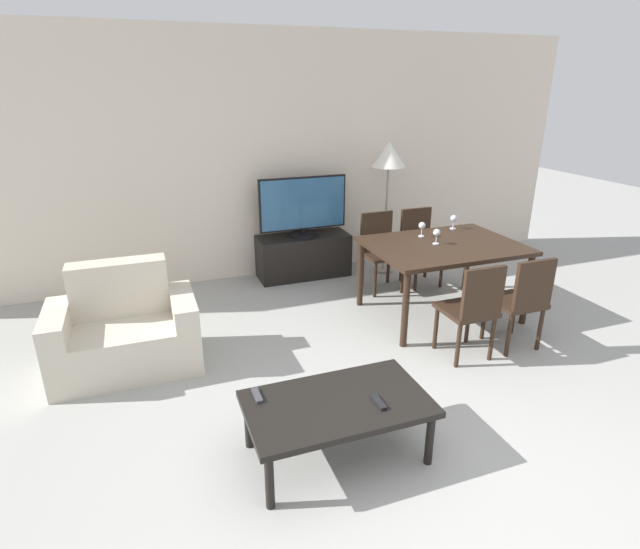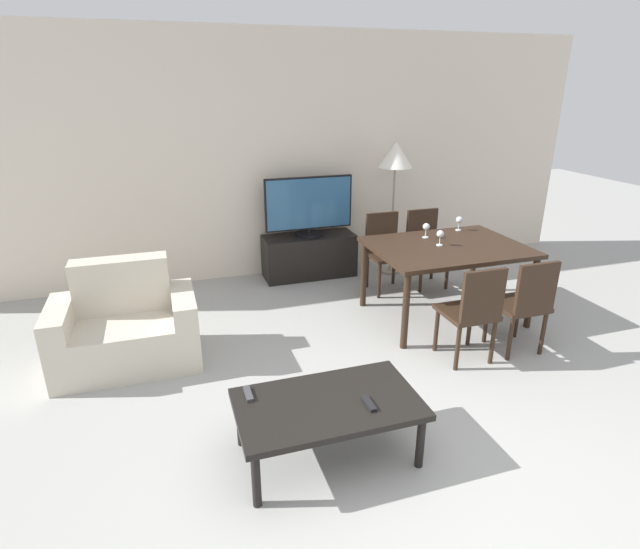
% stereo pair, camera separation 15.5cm
% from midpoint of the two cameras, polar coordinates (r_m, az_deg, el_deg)
% --- Properties ---
extents(ground_plane, '(18.00, 18.00, 0.00)m').
position_cam_midpoint_polar(ground_plane, '(3.07, 11.41, -23.73)').
color(ground_plane, '#9E9E99').
extents(wall_back, '(7.83, 0.06, 2.70)m').
position_cam_midpoint_polar(wall_back, '(5.76, -7.52, 12.96)').
color(wall_back, beige).
rests_on(wall_back, ground_plane).
extents(armchair, '(1.11, 0.67, 0.83)m').
position_cam_midpoint_polar(armchair, '(4.29, -22.37, -6.20)').
color(armchair, beige).
rests_on(armchair, ground_plane).
extents(tv_stand, '(1.07, 0.41, 0.50)m').
position_cam_midpoint_polar(tv_stand, '(5.85, -2.66, 2.13)').
color(tv_stand, black).
rests_on(tv_stand, ground_plane).
extents(tv, '(1.01, 0.32, 0.68)m').
position_cam_midpoint_polar(tv, '(5.69, -2.75, 7.75)').
color(tv, black).
rests_on(tv, tv_stand).
extents(coffee_table, '(1.09, 0.63, 0.39)m').
position_cam_midpoint_polar(coffee_table, '(3.06, 0.48, -14.92)').
color(coffee_table, black).
rests_on(coffee_table, ground_plane).
extents(dining_table, '(1.40, 1.04, 0.73)m').
position_cam_midpoint_polar(dining_table, '(4.85, 13.01, 2.62)').
color(dining_table, black).
rests_on(dining_table, ground_plane).
extents(dining_chair_near, '(0.40, 0.40, 0.84)m').
position_cam_midpoint_polar(dining_chair_near, '(4.16, 16.00, -3.59)').
color(dining_chair_near, black).
rests_on(dining_chair_near, ground_plane).
extents(dining_chair_far, '(0.40, 0.40, 0.84)m').
position_cam_midpoint_polar(dining_chair_far, '(5.70, 10.52, 3.59)').
color(dining_chair_far, black).
rests_on(dining_chair_far, ground_plane).
extents(dining_chair_near_right, '(0.40, 0.40, 0.84)m').
position_cam_midpoint_polar(dining_chair_near_right, '(4.45, 21.16, -2.57)').
color(dining_chair_near_right, black).
rests_on(dining_chair_near_right, ground_plane).
extents(dining_chair_far_left, '(0.40, 0.40, 0.84)m').
position_cam_midpoint_polar(dining_chair_far_left, '(5.47, 6.06, 3.11)').
color(dining_chair_far_left, black).
rests_on(dining_chair_far_left, ground_plane).
extents(floor_lamp, '(0.38, 0.38, 1.54)m').
position_cam_midpoint_polar(floor_lamp, '(5.80, 7.08, 12.93)').
color(floor_lamp, gray).
rests_on(floor_lamp, ground_plane).
extents(remote_primary, '(0.04, 0.15, 0.02)m').
position_cam_midpoint_polar(remote_primary, '(3.02, 5.20, -14.33)').
color(remote_primary, black).
rests_on(remote_primary, coffee_table).
extents(remote_secondary, '(0.04, 0.15, 0.02)m').
position_cam_midpoint_polar(remote_secondary, '(3.10, -8.69, -13.52)').
color(remote_secondary, '#38383D').
rests_on(remote_secondary, coffee_table).
extents(wine_glass_left, '(0.07, 0.07, 0.15)m').
position_cam_midpoint_polar(wine_glass_left, '(4.99, 10.70, 5.41)').
color(wine_glass_left, silver).
rests_on(wine_glass_left, dining_table).
extents(wine_glass_center, '(0.07, 0.07, 0.15)m').
position_cam_midpoint_polar(wine_glass_center, '(5.33, 14.22, 6.13)').
color(wine_glass_center, silver).
rests_on(wine_glass_center, dining_table).
extents(wine_glass_right, '(0.07, 0.07, 0.15)m').
position_cam_midpoint_polar(wine_glass_right, '(4.78, 12.29, 4.59)').
color(wine_glass_right, silver).
rests_on(wine_glass_right, dining_table).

